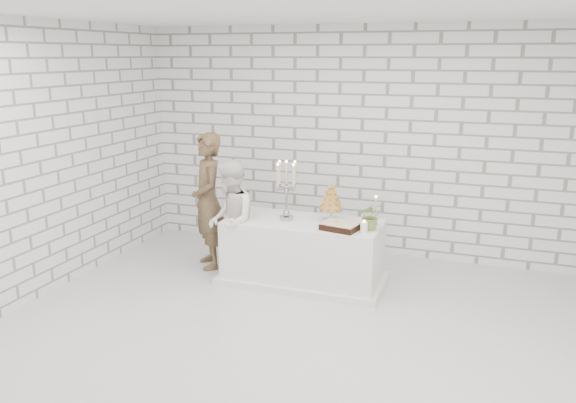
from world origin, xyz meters
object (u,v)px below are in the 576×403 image
object	(u,v)px
groom	(208,201)
croquembouche	(331,202)
cake_table	(303,252)
bride	(231,221)
candelabra	(286,190)

from	to	relation	value
groom	croquembouche	xyz separation A→B (m)	(1.58, 0.01, 0.12)
cake_table	bride	size ratio (longest dim) A/B	1.25
cake_table	croquembouche	bearing A→B (deg)	22.03
groom	cake_table	bearing A→B (deg)	46.39
cake_table	candelabra	distance (m)	0.75
bride	croquembouche	size ratio (longest dim) A/B	3.25
cake_table	candelabra	size ratio (longest dim) A/B	2.55
groom	candelabra	world-z (taller)	groom
cake_table	bride	bearing A→B (deg)	-167.02
candelabra	croquembouche	bearing A→B (deg)	14.90
groom	candelabra	distance (m)	1.12
groom	candelabra	size ratio (longest dim) A/B	2.42
cake_table	croquembouche	size ratio (longest dim) A/B	4.06
bride	candelabra	xyz separation A→B (m)	(0.63, 0.18, 0.38)
candelabra	groom	bearing A→B (deg)	173.47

